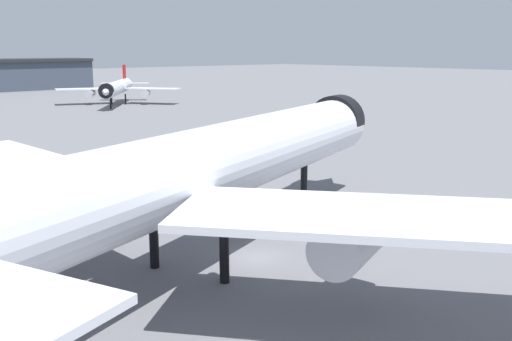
{
  "coord_description": "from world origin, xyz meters",
  "views": [
    {
      "loc": [
        -31.38,
        -34.99,
        17.22
      ],
      "look_at": [
        4.1,
        4.45,
        6.23
      ],
      "focal_mm": 41.38,
      "sensor_mm": 36.0,
      "label": 1
    }
  ],
  "objects_px": {
    "service_truck_front": "(173,156)",
    "airliner_near_gate": "(204,169)",
    "traffic_cone_wingtip": "(159,170)",
    "airliner_far_taxiway": "(117,88)"
  },
  "relations": [
    {
      "from": "service_truck_front",
      "to": "traffic_cone_wingtip",
      "type": "bearing_deg",
      "value": -162.65
    },
    {
      "from": "service_truck_front",
      "to": "airliner_far_taxiway",
      "type": "bearing_deg",
      "value": 53.48
    },
    {
      "from": "airliner_near_gate",
      "to": "service_truck_front",
      "type": "distance_m",
      "value": 42.28
    },
    {
      "from": "traffic_cone_wingtip",
      "to": "airliner_far_taxiway",
      "type": "bearing_deg",
      "value": 64.1
    },
    {
      "from": "airliner_near_gate",
      "to": "traffic_cone_wingtip",
      "type": "xyz_separation_m",
      "value": [
        17.4,
        33.89,
        -7.68
      ]
    },
    {
      "from": "service_truck_front",
      "to": "airliner_near_gate",
      "type": "bearing_deg",
      "value": -132.48
    },
    {
      "from": "airliner_far_taxiway",
      "to": "service_truck_front",
      "type": "relative_size",
      "value": 6.41
    },
    {
      "from": "airliner_near_gate",
      "to": "traffic_cone_wingtip",
      "type": "distance_m",
      "value": 38.86
    },
    {
      "from": "airliner_near_gate",
      "to": "airliner_far_taxiway",
      "type": "distance_m",
      "value": 143.88
    },
    {
      "from": "airliner_far_taxiway",
      "to": "service_truck_front",
      "type": "distance_m",
      "value": 102.28
    }
  ]
}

